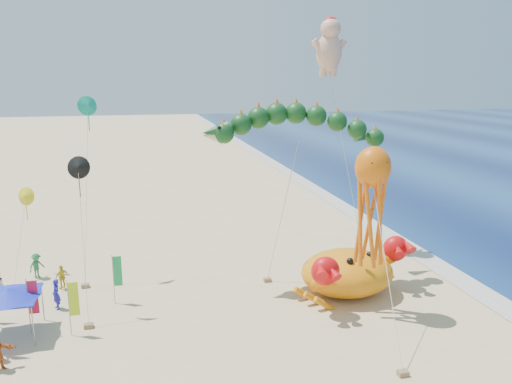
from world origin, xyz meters
TOP-DOWN VIEW (x-y plane):
  - ground at (0.00, 0.00)m, footprint 320.00×320.00m
  - foam_strip at (12.00, 0.00)m, footprint 320.00×320.00m
  - crab_inflatable at (3.46, -0.48)m, footprint 8.13×6.94m
  - dragon_kite at (0.96, 3.00)m, footprint 12.46×3.07m
  - cherub_kite at (5.49, 9.09)m, footprint 3.39×4.25m
  - octopus_kite at (3.58, -2.90)m, footprint 2.53×7.71m
  - canopy_blue at (-16.40, -1.16)m, footprint 3.43×3.43m
  - feather_flags at (-14.71, -0.07)m, footprint 9.52×3.56m
  - beachgoers at (-16.31, 1.18)m, footprint 4.71×12.80m
  - small_kites at (-15.88, 2.96)m, footprint 8.88×14.08m

SIDE VIEW (x-z plane):
  - ground at x=0.00m, z-range 0.00..0.00m
  - foam_strip at x=12.00m, z-range 0.01..0.01m
  - beachgoers at x=-16.31m, z-range -0.05..1.82m
  - crab_inflatable at x=3.46m, z-range -0.21..3.35m
  - feather_flags at x=-14.71m, z-range 0.41..3.61m
  - canopy_blue at x=-16.40m, z-range 1.09..3.79m
  - octopus_kite at x=3.58m, z-range 2.04..11.96m
  - small_kites at x=-15.88m, z-range 0.82..13.31m
  - dragon_kite at x=0.96m, z-range 4.44..16.04m
  - cherub_kite at x=5.49m, z-range 6.93..25.04m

